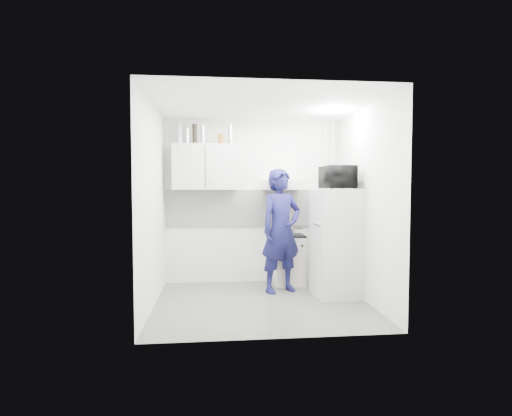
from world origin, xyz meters
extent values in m
plane|color=#575652|center=(0.00, 0.00, 0.00)|extent=(2.80, 2.80, 0.00)
plane|color=white|center=(0.00, 0.00, 2.60)|extent=(2.80, 2.80, 0.00)
plane|color=white|center=(0.00, 1.25, 1.30)|extent=(2.80, 0.00, 2.80)
plane|color=white|center=(-1.40, 0.00, 1.30)|extent=(0.00, 2.60, 2.60)
plane|color=white|center=(1.40, 0.00, 1.30)|extent=(0.00, 2.60, 2.60)
imported|color=#12123F|center=(0.35, 0.56, 0.90)|extent=(0.78, 0.66, 1.81)
cube|color=silver|center=(0.56, 1.00, 0.38)|extent=(0.47, 0.47, 0.76)
cube|color=silver|center=(1.10, 0.26, 0.76)|extent=(0.67, 0.67, 1.51)
cube|color=black|center=(0.56, 1.00, 0.77)|extent=(0.45, 0.45, 0.03)
cylinder|color=silver|center=(0.56, 1.05, 0.84)|extent=(0.20, 0.20, 0.11)
imported|color=black|center=(1.10, 0.26, 1.67)|extent=(0.59, 0.41, 0.32)
cylinder|color=#B2B7BC|center=(-1.14, 1.07, 2.36)|extent=(0.07, 0.07, 0.32)
cylinder|color=silver|center=(-1.03, 1.07, 2.32)|extent=(0.06, 0.06, 0.25)
cylinder|color=black|center=(-0.91, 1.07, 2.35)|extent=(0.07, 0.07, 0.31)
cylinder|color=silver|center=(-0.79, 1.07, 2.35)|extent=(0.07, 0.07, 0.29)
cylinder|color=brown|center=(-0.51, 1.07, 2.28)|extent=(0.09, 0.09, 0.16)
cylinder|color=silver|center=(-0.36, 1.07, 2.35)|extent=(0.08, 0.08, 0.31)
cube|color=silver|center=(-0.75, 1.07, 1.85)|extent=(1.00, 0.35, 0.70)
cube|color=silver|center=(0.45, 1.00, 1.57)|extent=(0.60, 0.50, 0.14)
cube|color=white|center=(0.00, 1.24, 1.20)|extent=(2.74, 0.03, 0.60)
cylinder|color=silver|center=(1.30, 1.17, 1.30)|extent=(0.05, 0.05, 2.60)
cylinder|color=silver|center=(1.18, 1.17, 1.30)|extent=(0.04, 0.04, 2.60)
cylinder|color=white|center=(1.00, 0.20, 2.57)|extent=(0.10, 0.10, 0.02)
camera|label=1|loc=(-0.61, -5.18, 1.54)|focal=28.00mm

